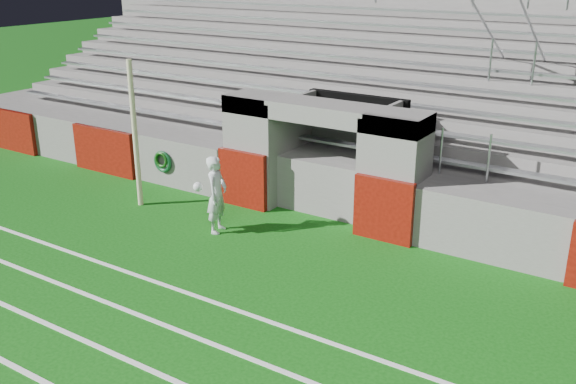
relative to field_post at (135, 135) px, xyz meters
The scene contains 5 objects.
ground 4.62m from the field_post, 23.39° to the right, with size 90.00×90.00×0.00m, color #0D4D0C.
field_post is the anchor object (origin of this frame).
stadium_structure 7.40m from the field_post, 57.90° to the left, with size 26.00×8.48×5.42m.
goalkeeper_with_ball 2.72m from the field_post, ahead, with size 0.67×0.70×1.68m.
hose_coil 1.66m from the field_post, 108.24° to the left, with size 0.57×0.14×0.57m.
Camera 1 is at (6.79, -8.43, 5.52)m, focal length 40.00 mm.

